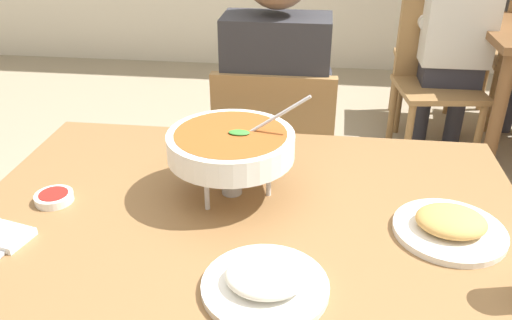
{
  "coord_description": "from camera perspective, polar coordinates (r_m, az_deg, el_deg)",
  "views": [
    {
      "loc": [
        0.15,
        -1.02,
        1.45
      ],
      "look_at": [
        0.0,
        0.15,
        0.83
      ],
      "focal_mm": 36.73,
      "sensor_mm": 36.0,
      "label": 1
    }
  ],
  "objects": [
    {
      "name": "dining_table_main",
      "position": [
        1.3,
        -0.83,
        -9.62
      ],
      "size": [
        1.29,
        0.86,
        0.78
      ],
      "color": "brown",
      "rests_on": "ground_plane"
    },
    {
      "name": "chair_diner_main",
      "position": [
        1.98,
        2.02,
        -0.56
      ],
      "size": [
        0.44,
        0.44,
        0.9
      ],
      "color": "olive",
      "rests_on": "ground_plane"
    },
    {
      "name": "diner_main",
      "position": [
        1.91,
        2.23,
        6.15
      ],
      "size": [
        0.4,
        0.45,
        1.31
      ],
      "color": "#2D2D38",
      "rests_on": "ground_plane"
    },
    {
      "name": "curry_bowl",
      "position": [
        1.23,
        -2.74,
        1.58
      ],
      "size": [
        0.33,
        0.3,
        0.26
      ],
      "color": "silver",
      "rests_on": "dining_table_main"
    },
    {
      "name": "rice_plate",
      "position": [
        1.0,
        1.0,
        -13.05
      ],
      "size": [
        0.24,
        0.24,
        0.06
      ],
      "color": "white",
      "rests_on": "dining_table_main"
    },
    {
      "name": "appetizer_plate",
      "position": [
        1.21,
        20.39,
        -6.74
      ],
      "size": [
        0.24,
        0.24,
        0.06
      ],
      "color": "white",
      "rests_on": "dining_table_main"
    },
    {
      "name": "sauce_dish",
      "position": [
        1.34,
        -21.14,
        -3.8
      ],
      "size": [
        0.09,
        0.09,
        0.02
      ],
      "color": "white",
      "rests_on": "dining_table_main"
    },
    {
      "name": "napkin_folded",
      "position": [
        1.25,
        -25.94,
        -7.4
      ],
      "size": [
        0.14,
        0.11,
        0.02
      ],
      "primitive_type": "cube",
      "rotation": [
        0.0,
        0.0,
        -0.24
      ],
      "color": "white",
      "rests_on": "dining_table_main"
    },
    {
      "name": "spoon_utensil",
      "position": [
        1.21,
        -25.87,
        -9.06
      ],
      "size": [
        0.03,
        0.17,
        0.01
      ],
      "primitive_type": "cube",
      "rotation": [
        0.0,
        0.0,
        -0.12
      ],
      "color": "silver",
      "rests_on": "dining_table_main"
    },
    {
      "name": "chair_bg_right",
      "position": [
        3.18,
        18.99,
        9.17
      ],
      "size": [
        0.49,
        0.49,
        0.9
      ],
      "color": "olive",
      "rests_on": "ground_plane"
    },
    {
      "name": "chair_bg_window",
      "position": [
        3.63,
        20.18,
        11.21
      ],
      "size": [
        0.45,
        0.45,
        0.9
      ],
      "color": "olive",
      "rests_on": "ground_plane"
    },
    {
      "name": "patron_bg_right",
      "position": [
        3.12,
        21.02,
        13.08
      ],
      "size": [
        0.4,
        0.45,
        1.31
      ],
      "color": "#2D2D38",
      "rests_on": "ground_plane"
    }
  ]
}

